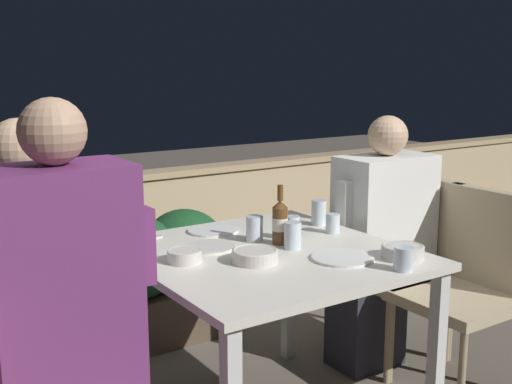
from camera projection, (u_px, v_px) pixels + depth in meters
name	position (u px, v px, depth m)	size (l,w,h in m)	color
parapet_wall	(107.00, 238.00, 3.97)	(9.00, 0.18, 0.79)	tan
dining_table	(267.00, 272.00, 2.49)	(1.00, 1.04, 0.75)	silver
planter_hedge	(136.00, 275.00, 3.32)	(1.02, 0.47, 0.69)	brown
person_purple_stripe	(74.00, 328.00, 1.90)	(0.49, 0.26, 1.37)	#282833
person_blue_shirt	(39.00, 304.00, 2.20)	(0.49, 0.26, 1.29)	#282833
chair_right_near	(474.00, 272.00, 2.88)	(0.48, 0.47, 0.90)	tan
chair_right_far	(408.00, 250.00, 3.23)	(0.48, 0.47, 0.90)	tan
person_white_polo	(378.00, 243.00, 3.10)	(0.52, 0.26, 1.22)	#282833
beer_bottle	(280.00, 222.00, 2.56)	(0.06, 0.06, 0.24)	brown
plate_0	(211.00, 247.00, 2.52)	(0.20, 0.20, 0.01)	silver
plate_1	(213.00, 231.00, 2.76)	(0.22, 0.22, 0.01)	white
plate_2	(343.00, 258.00, 2.37)	(0.23, 0.23, 0.01)	white
bowl_0	(403.00, 251.00, 2.38)	(0.16, 0.16, 0.05)	beige
bowl_1	(255.00, 255.00, 2.33)	(0.17, 0.17, 0.05)	beige
bowl_2	(185.00, 255.00, 2.33)	(0.13, 0.13, 0.05)	beige
glass_cup_0	(403.00, 259.00, 2.23)	(0.07, 0.07, 0.09)	silver
glass_cup_1	(333.00, 223.00, 2.74)	(0.06, 0.06, 0.08)	silver
glass_cup_2	(255.00, 229.00, 2.60)	(0.07, 0.07, 0.11)	silver
glass_cup_3	(292.00, 228.00, 2.63)	(0.06, 0.06, 0.10)	silver
glass_cup_4	(319.00, 213.00, 2.87)	(0.07, 0.07, 0.11)	silver
glass_cup_5	(293.00, 235.00, 2.50)	(0.07, 0.07, 0.11)	silver
fork_0	(144.00, 240.00, 2.62)	(0.17, 0.04, 0.01)	silver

